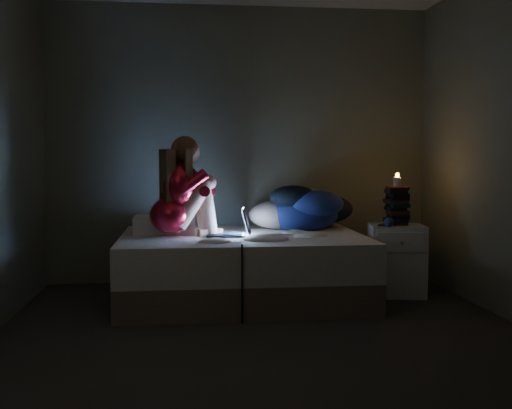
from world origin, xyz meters
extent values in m
cube|color=#282523|center=(0.00, 0.00, -0.01)|extent=(3.60, 3.80, 0.02)
cube|color=#60645B|center=(0.00, 1.91, 1.30)|extent=(3.60, 0.02, 2.60)
cube|color=#60645B|center=(0.00, -1.91, 1.30)|extent=(3.60, 0.02, 2.60)
cube|color=white|center=(-0.69, 1.26, 0.62)|extent=(0.50, 0.36, 0.15)
cube|color=silver|center=(1.28, 1.12, 0.30)|extent=(0.52, 0.48, 0.60)
cylinder|color=beige|center=(1.29, 1.17, 0.94)|extent=(0.07, 0.07, 0.08)
cube|color=black|center=(1.16, 1.06, 0.61)|extent=(0.12, 0.16, 0.01)
sphere|color=navy|center=(1.18, 0.95, 0.64)|extent=(0.08, 0.08, 0.08)
camera|label=1|loc=(-0.53, -3.99, 1.18)|focal=43.54mm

